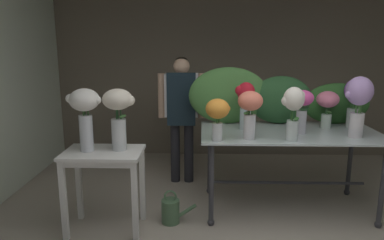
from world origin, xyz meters
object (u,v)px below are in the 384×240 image
object	(u,v)px
vase_coral_freesia	(250,109)
vase_rosy_lilies	(328,104)
vase_lilac_carnations	(359,100)
vase_sunset_roses	(218,113)
vase_crimson_anemones	(245,102)
vase_violet_peonies	(354,98)
display_table_glass	(289,143)
vase_ivory_ranunculus	(293,107)
side_table_white	(104,163)
florist	(182,106)
vase_fuchsia_hydrangea	(302,106)
vase_white_roses_tall	(85,111)
watering_can	(171,211)
vase_cream_lisianthus_tall	(118,111)

from	to	relation	value
vase_coral_freesia	vase_rosy_lilies	bearing A→B (deg)	28.31
vase_lilac_carnations	vase_sunset_roses	bearing A→B (deg)	-172.74
vase_coral_freesia	vase_crimson_anemones	bearing A→B (deg)	90.04
vase_violet_peonies	vase_crimson_anemones	bearing A→B (deg)	-173.58
vase_crimson_anemones	vase_lilac_carnations	bearing A→B (deg)	-15.42
display_table_glass	vase_crimson_anemones	distance (m)	0.63
display_table_glass	vase_ivory_ranunculus	xyz separation A→B (m)	(-0.07, -0.36, 0.45)
vase_ivory_ranunculus	vase_rosy_lilies	distance (m)	0.73
display_table_glass	vase_coral_freesia	xyz separation A→B (m)	(-0.46, -0.31, 0.42)
side_table_white	vase_rosy_lilies	bearing A→B (deg)	16.15
vase_ivory_ranunculus	vase_sunset_roses	world-z (taller)	vase_ivory_ranunculus
florist	vase_fuchsia_hydrangea	xyz separation A→B (m)	(1.25, -0.85, 0.16)
display_table_glass	vase_white_roses_tall	world-z (taller)	vase_white_roses_tall
vase_fuchsia_hydrangea	watering_can	xyz separation A→B (m)	(-1.30, -0.26, -1.02)
vase_white_roses_tall	watering_can	distance (m)	1.29
vase_coral_freesia	watering_can	bearing A→B (deg)	-177.41
side_table_white	vase_violet_peonies	xyz separation A→B (m)	(2.54, 0.70, 0.52)
vase_violet_peonies	watering_can	distance (m)	2.27
side_table_white	vase_cream_lisianthus_tall	world-z (taller)	vase_cream_lisianthus_tall
florist	vase_ivory_ranunculus	size ratio (longest dim) A/B	3.15
vase_fuchsia_hydrangea	vase_cream_lisianthus_tall	xyz separation A→B (m)	(-1.77, -0.35, 0.00)
side_table_white	vase_crimson_anemones	world-z (taller)	vase_crimson_anemones
vase_lilac_carnations	vase_sunset_roses	distance (m)	1.37
vase_cream_lisianthus_tall	watering_can	size ratio (longest dim) A/B	1.63
display_table_glass	vase_sunset_roses	bearing A→B (deg)	-153.20
side_table_white	vase_lilac_carnations	distance (m)	2.49
vase_lilac_carnations	vase_fuchsia_hydrangea	xyz separation A→B (m)	(-0.50, 0.13, -0.08)
watering_can	florist	bearing A→B (deg)	87.41
vase_crimson_anemones	vase_violet_peonies	world-z (taller)	vase_violet_peonies
vase_lilac_carnations	vase_rosy_lilies	size ratio (longest dim) A/B	1.48
vase_fuchsia_hydrangea	vase_rosy_lilies	xyz separation A→B (m)	(0.34, 0.25, -0.02)
display_table_glass	vase_violet_peonies	distance (m)	0.87
vase_crimson_anemones	vase_fuchsia_hydrangea	distance (m)	0.57
display_table_glass	vase_fuchsia_hydrangea	bearing A→B (deg)	-45.75
vase_lilac_carnations	vase_white_roses_tall	world-z (taller)	vase_lilac_carnations
florist	vase_sunset_roses	xyz separation A→B (m)	(0.40, -1.14, 0.14)
vase_rosy_lilies	vase_crimson_anemones	bearing A→B (deg)	-174.29
vase_cream_lisianthus_tall	vase_rosy_lilies	bearing A→B (deg)	15.97
vase_fuchsia_hydrangea	vase_rosy_lilies	size ratio (longest dim) A/B	1.11
vase_lilac_carnations	vase_rosy_lilies	distance (m)	0.42
vase_crimson_anemones	vase_lilac_carnations	distance (m)	1.09
vase_cream_lisianthus_tall	display_table_glass	bearing A→B (deg)	14.69
watering_can	vase_crimson_anemones	bearing A→B (deg)	29.25
vase_cream_lisianthus_tall	vase_violet_peonies	bearing A→B (deg)	15.11
vase_lilac_carnations	vase_cream_lisianthus_tall	world-z (taller)	vase_lilac_carnations
vase_white_roses_tall	vase_cream_lisianthus_tall	xyz separation A→B (m)	(0.29, 0.05, -0.01)
vase_ivory_ranunculus	vase_violet_peonies	xyz separation A→B (m)	(0.78, 0.57, 0.00)
vase_ivory_ranunculus	side_table_white	bearing A→B (deg)	-175.89
side_table_white	florist	size ratio (longest dim) A/B	0.49
vase_coral_freesia	florist	bearing A→B (deg)	123.35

